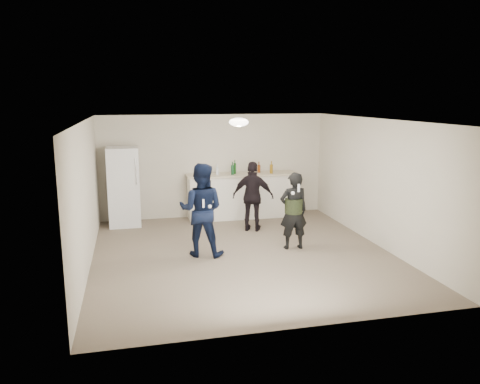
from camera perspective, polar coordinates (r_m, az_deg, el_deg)
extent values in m
plane|color=#6B5B4C|center=(8.91, 0.30, -7.51)|extent=(6.00, 6.00, 0.00)
plane|color=silver|center=(8.44, 0.31, 8.75)|extent=(6.00, 6.00, 0.00)
plane|color=beige|center=(11.49, -3.19, 3.19)|extent=(6.00, 0.00, 6.00)
plane|color=beige|center=(5.80, 7.25, -5.15)|extent=(6.00, 0.00, 6.00)
plane|color=beige|center=(8.40, -18.26, -0.44)|extent=(0.00, 6.00, 6.00)
plane|color=beige|center=(9.60, 16.48, 1.10)|extent=(0.00, 6.00, 6.00)
cube|color=white|center=(11.42, 0.24, -0.54)|extent=(2.60, 0.56, 1.05)
cube|color=beige|center=(11.32, 0.24, 2.16)|extent=(2.68, 0.64, 0.04)
cube|color=white|center=(10.98, -13.98, 0.63)|extent=(0.70, 0.70, 1.80)
cylinder|color=silver|center=(10.55, -12.58, 2.47)|extent=(0.02, 0.02, 0.60)
ellipsoid|color=white|center=(8.73, -0.15, 8.52)|extent=(0.36, 0.36, 0.16)
cylinder|color=silver|center=(11.18, -4.45, 2.55)|extent=(0.08, 0.08, 0.17)
imported|color=#0F1D42|center=(8.64, -4.75, -2.18)|extent=(1.02, 0.91, 1.73)
imported|color=black|center=(9.07, 6.54, -2.29)|extent=(0.55, 0.36, 1.51)
cylinder|color=#2A3A1A|center=(9.05, 6.55, -1.70)|extent=(0.34, 0.34, 0.28)
imported|color=black|center=(10.23, 1.60, -0.55)|extent=(0.98, 0.70, 1.54)
cube|color=silver|center=(8.33, -4.49, -1.39)|extent=(0.04, 0.04, 0.15)
sphere|color=white|center=(8.39, -3.70, -1.78)|extent=(0.07, 0.07, 0.07)
cube|color=silver|center=(8.74, 7.16, 0.49)|extent=(0.04, 0.04, 0.15)
sphere|color=white|center=(8.75, 6.46, -0.14)|extent=(0.07, 0.07, 0.07)
cylinder|color=#144614|center=(11.27, -0.63, 2.89)|extent=(0.06, 0.06, 0.26)
cylinder|color=silver|center=(11.15, -2.80, 2.57)|extent=(0.07, 0.07, 0.18)
cylinder|color=brown|center=(11.47, 2.32, 2.85)|extent=(0.08, 0.08, 0.19)
cylinder|color=#8F6414|center=(11.34, 3.84, 2.81)|extent=(0.07, 0.07, 0.22)
cylinder|color=#12421F|center=(11.12, -0.92, 2.70)|extent=(0.07, 0.07, 0.23)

